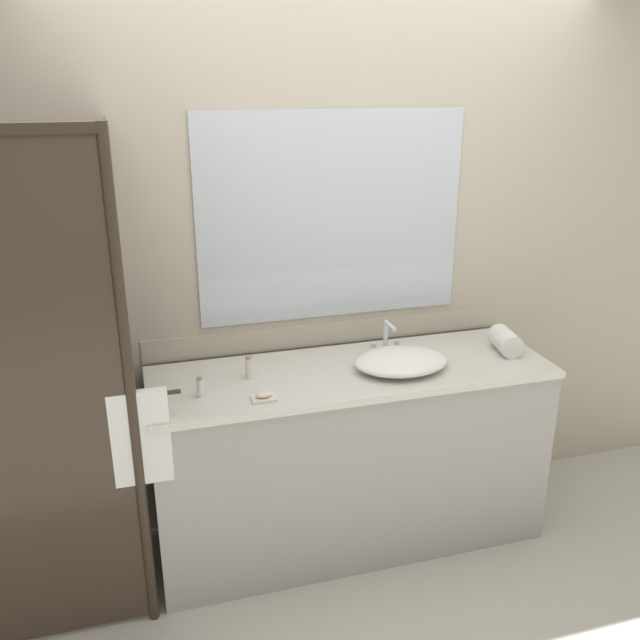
{
  "coord_description": "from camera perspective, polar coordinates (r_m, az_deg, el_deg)",
  "views": [
    {
      "loc": [
        -0.9,
        -2.58,
        2.14
      ],
      "look_at": [
        -0.15,
        0.0,
        1.15
      ],
      "focal_mm": 37.61,
      "sensor_mm": 36.0,
      "label": 1
    }
  ],
  "objects": [
    {
      "name": "ground_plane",
      "position": [
        3.47,
        2.5,
        -17.88
      ],
      "size": [
        8.0,
        8.0,
        0.0
      ],
      "primitive_type": "plane",
      "color": "#B7B2A8"
    },
    {
      "name": "sink_basin",
      "position": [
        3.0,
        6.9,
        -3.48
      ],
      "size": [
        0.42,
        0.32,
        0.08
      ],
      "primitive_type": "ellipsoid",
      "color": "white",
      "rests_on": "vanity_cabinet"
    },
    {
      "name": "wall_back_with_mirror",
      "position": [
        3.17,
        0.88,
        4.95
      ],
      "size": [
        4.4,
        0.06,
        2.6
      ],
      "color": "#B2A893",
      "rests_on": "ground_plane"
    },
    {
      "name": "rolled_towel_near_edge",
      "position": [
        3.28,
        15.51,
        -1.73
      ],
      "size": [
        0.14,
        0.2,
        0.11
      ],
      "primitive_type": "cylinder",
      "rotation": [
        1.57,
        0.0,
        -0.15
      ],
      "color": "white",
      "rests_on": "vanity_cabinet"
    },
    {
      "name": "amenity_bottle_shampoo",
      "position": [
        2.78,
        -10.18,
        -5.64
      ],
      "size": [
        0.03,
        0.03,
        0.09
      ],
      "color": "silver",
      "rests_on": "vanity_cabinet"
    },
    {
      "name": "faucet",
      "position": [
        3.15,
        5.62,
        -1.96
      ],
      "size": [
        0.17,
        0.13,
        0.17
      ],
      "color": "silver",
      "rests_on": "vanity_cabinet"
    },
    {
      "name": "shower_enclosure",
      "position": [
        2.67,
        -22.74,
        -6.33
      ],
      "size": [
        1.2,
        0.59,
        2.0
      ],
      "color": "#2D2319",
      "rests_on": "ground_plane"
    },
    {
      "name": "soap_dish",
      "position": [
        2.73,
        -4.81,
        -6.51
      ],
      "size": [
        0.1,
        0.07,
        0.04
      ],
      "color": "silver",
      "rests_on": "vanity_cabinet"
    },
    {
      "name": "vanity_cabinet",
      "position": [
        3.22,
        2.57,
        -11.45
      ],
      "size": [
        1.8,
        0.58,
        0.9
      ],
      "color": "#9E9993",
      "rests_on": "ground_plane"
    },
    {
      "name": "amenity_bottle_conditioner",
      "position": [
        2.91,
        -6.08,
        -4.04
      ],
      "size": [
        0.03,
        0.03,
        0.1
      ],
      "color": "silver",
      "rests_on": "vanity_cabinet"
    }
  ]
}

